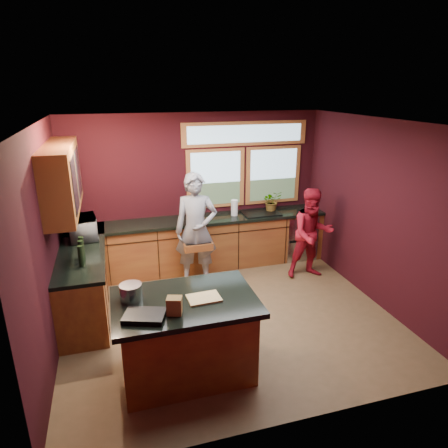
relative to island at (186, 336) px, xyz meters
name	(u,v)px	position (x,y,z in m)	size (l,w,h in m)	color
floor	(229,316)	(0.80, 0.99, -0.48)	(4.50, 4.50, 0.00)	brown
room_shell	(179,191)	(0.20, 1.32, 1.32)	(4.52, 4.02, 2.71)	black
back_counter	(212,242)	(1.00, 2.69, -0.01)	(4.50, 0.64, 0.93)	#612917
left_counter	(84,278)	(-1.15, 1.84, -0.01)	(0.64, 2.30, 0.93)	#612917
island	(186,336)	(0.00, 0.00, 0.00)	(1.55, 1.05, 0.95)	#612917
person_grey	(196,230)	(0.59, 2.12, 0.45)	(0.68, 0.44, 1.86)	slate
person_red	(312,234)	(2.50, 1.83, 0.30)	(0.75, 0.59, 1.55)	maroon
microwave	(83,228)	(-1.12, 2.27, 0.61)	(0.59, 0.40, 0.32)	#999999
potted_plant	(272,201)	(2.15, 2.74, 0.64)	(0.34, 0.30, 0.38)	#999999
paper_towel	(234,208)	(1.41, 2.69, 0.59)	(0.12, 0.12, 0.28)	white
cutting_board	(204,298)	(0.20, -0.05, 0.48)	(0.35, 0.25, 0.02)	tan
stock_pot	(131,292)	(-0.55, 0.15, 0.56)	(0.24, 0.24, 0.18)	#AEAEB3
paper_bag	(174,306)	(-0.15, -0.25, 0.56)	(0.15, 0.12, 0.18)	brown
black_tray	(145,316)	(-0.45, -0.25, 0.49)	(0.40, 0.28, 0.05)	black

